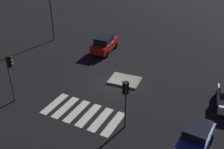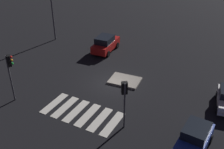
{
  "view_description": "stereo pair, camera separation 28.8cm",
  "coord_description": "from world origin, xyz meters",
  "px_view_note": "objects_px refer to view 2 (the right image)",
  "views": [
    {
      "loc": [
        10.41,
        -20.03,
        14.14
      ],
      "look_at": [
        0.0,
        0.0,
        1.0
      ],
      "focal_mm": 43.86,
      "sensor_mm": 36.0,
      "label": 1
    },
    {
      "loc": [
        10.66,
        -19.9,
        14.14
      ],
      "look_at": [
        0.0,
        0.0,
        1.0
      ],
      "focal_mm": 43.86,
      "sensor_mm": 36.0,
      "label": 2
    }
  ],
  "objects_px": {
    "traffic_island": "(125,81)",
    "traffic_light_east": "(124,94)",
    "car_red": "(105,44)",
    "traffic_light_south": "(10,67)",
    "car_blue": "(194,139)"
  },
  "relations": [
    {
      "from": "traffic_light_east",
      "to": "traffic_light_south",
      "type": "bearing_deg",
      "value": 61.28
    },
    {
      "from": "traffic_island",
      "to": "traffic_light_south",
      "type": "height_order",
      "value": "traffic_light_south"
    },
    {
      "from": "traffic_island",
      "to": "car_blue",
      "type": "bearing_deg",
      "value": -35.75
    },
    {
      "from": "car_red",
      "to": "traffic_light_south",
      "type": "bearing_deg",
      "value": 166.78
    },
    {
      "from": "car_red",
      "to": "traffic_light_east",
      "type": "relative_size",
      "value": 1.14
    },
    {
      "from": "car_blue",
      "to": "traffic_light_south",
      "type": "xyz_separation_m",
      "value": [
        -15.22,
        -1.48,
        2.42
      ]
    },
    {
      "from": "car_blue",
      "to": "traffic_light_south",
      "type": "distance_m",
      "value": 15.48
    },
    {
      "from": "traffic_light_south",
      "to": "traffic_light_east",
      "type": "bearing_deg",
      "value": -38.36
    },
    {
      "from": "traffic_island",
      "to": "traffic_light_east",
      "type": "distance_m",
      "value": 7.24
    },
    {
      "from": "car_blue",
      "to": "traffic_light_east",
      "type": "bearing_deg",
      "value": -84.27
    },
    {
      "from": "traffic_light_south",
      "to": "traffic_island",
      "type": "bearing_deg",
      "value": -0.11
    },
    {
      "from": "traffic_island",
      "to": "car_blue",
      "type": "height_order",
      "value": "car_blue"
    },
    {
      "from": "car_red",
      "to": "traffic_light_south",
      "type": "distance_m",
      "value": 12.93
    },
    {
      "from": "car_red",
      "to": "car_blue",
      "type": "height_order",
      "value": "car_red"
    },
    {
      "from": "car_red",
      "to": "traffic_light_south",
      "type": "height_order",
      "value": "traffic_light_south"
    }
  ]
}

